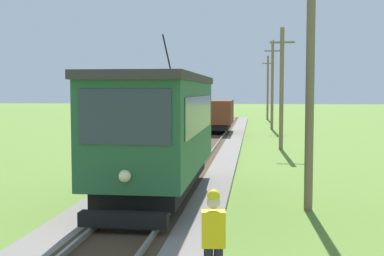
% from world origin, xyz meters
% --- Properties ---
extents(red_tram, '(2.60, 8.54, 4.79)m').
position_xyz_m(red_tram, '(0.00, 13.79, 2.19)').
color(red_tram, '#235633').
rests_on(red_tram, rail_right).
extents(freight_car, '(2.40, 5.20, 2.31)m').
position_xyz_m(freight_car, '(0.00, 37.21, 1.56)').
color(freight_car, brown).
rests_on(freight_car, rail_right).
extents(utility_pole_near_tram, '(1.40, 0.32, 8.44)m').
position_xyz_m(utility_pole_near_tram, '(4.38, 13.22, 4.32)').
color(utility_pole_near_tram, '#7A664C').
rests_on(utility_pole_near_tram, ground).
extents(utility_pole_mid, '(1.40, 0.33, 6.91)m').
position_xyz_m(utility_pole_mid, '(4.38, 28.14, 3.55)').
color(utility_pole_mid, '#7A664C').
rests_on(utility_pole_mid, ground).
extents(utility_pole_far, '(1.40, 0.36, 7.71)m').
position_xyz_m(utility_pole_far, '(4.38, 43.49, 3.95)').
color(utility_pole_far, '#7A664C').
rests_on(utility_pole_far, ground).
extents(utility_pole_distant, '(1.40, 0.37, 7.41)m').
position_xyz_m(utility_pole_distant, '(4.38, 58.78, 3.80)').
color(utility_pole_distant, '#7A664C').
rests_on(utility_pole_distant, ground).
extents(gravel_pile, '(2.76, 2.76, 0.87)m').
position_xyz_m(gravel_pile, '(-4.29, 35.11, 0.43)').
color(gravel_pile, '#9E998E').
rests_on(gravel_pile, ground).
extents(track_worker, '(0.40, 0.28, 1.78)m').
position_xyz_m(track_worker, '(2.23, 6.74, 0.98)').
color(track_worker, black).
rests_on(track_worker, ground).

